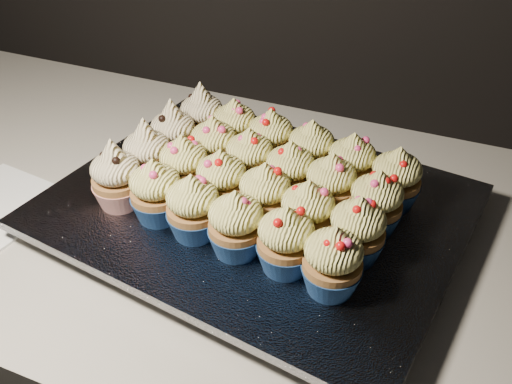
% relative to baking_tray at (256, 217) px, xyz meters
% --- Properties ---
extents(cabinet, '(2.40, 0.60, 0.86)m').
position_rel_baking_tray_xyz_m(cabinet, '(-0.21, 0.02, -0.48)').
color(cabinet, black).
rests_on(cabinet, ground).
extents(worktop, '(2.44, 0.64, 0.04)m').
position_rel_baking_tray_xyz_m(worktop, '(-0.21, 0.02, -0.03)').
color(worktop, beige).
rests_on(worktop, cabinet).
extents(baking_tray, '(0.50, 0.41, 0.02)m').
position_rel_baking_tray_xyz_m(baking_tray, '(0.00, 0.00, 0.00)').
color(baking_tray, black).
rests_on(baking_tray, worktop).
extents(foil_lining, '(0.55, 0.46, 0.01)m').
position_rel_baking_tray_xyz_m(foil_lining, '(0.00, 0.00, 0.02)').
color(foil_lining, silver).
rests_on(foil_lining, baking_tray).
extents(cupcake_0, '(0.06, 0.06, 0.10)m').
position_rel_baking_tray_xyz_m(cupcake_0, '(-0.16, -0.07, 0.06)').
color(cupcake_0, '#A72117').
rests_on(cupcake_0, foil_lining).
extents(cupcake_1, '(0.06, 0.06, 0.08)m').
position_rel_baking_tray_xyz_m(cupcake_1, '(-0.10, -0.07, 0.06)').
color(cupcake_1, navy).
rests_on(cupcake_1, foil_lining).
extents(cupcake_2, '(0.06, 0.06, 0.08)m').
position_rel_baking_tray_xyz_m(cupcake_2, '(-0.04, -0.08, 0.06)').
color(cupcake_2, navy).
rests_on(cupcake_2, foil_lining).
extents(cupcake_3, '(0.06, 0.06, 0.08)m').
position_rel_baking_tray_xyz_m(cupcake_3, '(0.01, -0.09, 0.06)').
color(cupcake_3, navy).
rests_on(cupcake_3, foil_lining).
extents(cupcake_4, '(0.06, 0.06, 0.08)m').
position_rel_baking_tray_xyz_m(cupcake_4, '(0.07, -0.10, 0.06)').
color(cupcake_4, navy).
rests_on(cupcake_4, foil_lining).
extents(cupcake_5, '(0.06, 0.06, 0.08)m').
position_rel_baking_tray_xyz_m(cupcake_5, '(0.13, -0.11, 0.06)').
color(cupcake_5, navy).
rests_on(cupcake_5, foil_lining).
extents(cupcake_6, '(0.06, 0.06, 0.10)m').
position_rel_baking_tray_xyz_m(cupcake_6, '(-0.15, -0.01, 0.06)').
color(cupcake_6, '#A72117').
rests_on(cupcake_6, foil_lining).
extents(cupcake_7, '(0.06, 0.06, 0.08)m').
position_rel_baking_tray_xyz_m(cupcake_7, '(-0.09, -0.01, 0.06)').
color(cupcake_7, navy).
rests_on(cupcake_7, foil_lining).
extents(cupcake_8, '(0.06, 0.06, 0.08)m').
position_rel_baking_tray_xyz_m(cupcake_8, '(-0.03, -0.02, 0.06)').
color(cupcake_8, navy).
rests_on(cupcake_8, foil_lining).
extents(cupcake_9, '(0.06, 0.06, 0.08)m').
position_rel_baking_tray_xyz_m(cupcake_9, '(0.02, -0.03, 0.06)').
color(cupcake_9, navy).
rests_on(cupcake_9, foil_lining).
extents(cupcake_10, '(0.06, 0.06, 0.08)m').
position_rel_baking_tray_xyz_m(cupcake_10, '(0.08, -0.04, 0.06)').
color(cupcake_10, navy).
rests_on(cupcake_10, foil_lining).
extents(cupcake_11, '(0.06, 0.06, 0.08)m').
position_rel_baking_tray_xyz_m(cupcake_11, '(0.14, -0.05, 0.06)').
color(cupcake_11, navy).
rests_on(cupcake_11, foil_lining).
extents(cupcake_12, '(0.06, 0.06, 0.10)m').
position_rel_baking_tray_xyz_m(cupcake_12, '(-0.14, 0.05, 0.06)').
color(cupcake_12, '#A72117').
rests_on(cupcake_12, foil_lining).
extents(cupcake_13, '(0.06, 0.06, 0.08)m').
position_rel_baking_tray_xyz_m(cupcake_13, '(-0.08, 0.04, 0.06)').
color(cupcake_13, navy).
rests_on(cupcake_13, foil_lining).
extents(cupcake_14, '(0.06, 0.06, 0.08)m').
position_rel_baking_tray_xyz_m(cupcake_14, '(-0.02, 0.03, 0.06)').
color(cupcake_14, navy).
rests_on(cupcake_14, foil_lining).
extents(cupcake_15, '(0.06, 0.06, 0.08)m').
position_rel_baking_tray_xyz_m(cupcake_15, '(0.03, 0.03, 0.06)').
color(cupcake_15, navy).
rests_on(cupcake_15, foil_lining).
extents(cupcake_16, '(0.06, 0.06, 0.08)m').
position_rel_baking_tray_xyz_m(cupcake_16, '(0.09, 0.02, 0.06)').
color(cupcake_16, navy).
rests_on(cupcake_16, foil_lining).
extents(cupcake_17, '(0.06, 0.06, 0.08)m').
position_rel_baking_tray_xyz_m(cupcake_17, '(0.15, 0.00, 0.06)').
color(cupcake_17, navy).
rests_on(cupcake_17, foil_lining).
extents(cupcake_18, '(0.06, 0.06, 0.10)m').
position_rel_baking_tray_xyz_m(cupcake_18, '(-0.13, 0.11, 0.06)').
color(cupcake_18, '#A72117').
rests_on(cupcake_18, foil_lining).
extents(cupcake_19, '(0.06, 0.06, 0.08)m').
position_rel_baking_tray_xyz_m(cupcake_19, '(-0.07, 0.10, 0.06)').
color(cupcake_19, navy).
rests_on(cupcake_19, foil_lining).
extents(cupcake_20, '(0.06, 0.06, 0.08)m').
position_rel_baking_tray_xyz_m(cupcake_20, '(-0.02, 0.09, 0.06)').
color(cupcake_20, navy).
rests_on(cupcake_20, foil_lining).
extents(cupcake_21, '(0.06, 0.06, 0.08)m').
position_rel_baking_tray_xyz_m(cupcake_21, '(0.04, 0.08, 0.06)').
color(cupcake_21, navy).
rests_on(cupcake_21, foil_lining).
extents(cupcake_22, '(0.06, 0.06, 0.08)m').
position_rel_baking_tray_xyz_m(cupcake_22, '(0.10, 0.07, 0.06)').
color(cupcake_22, navy).
rests_on(cupcake_22, foil_lining).
extents(cupcake_23, '(0.06, 0.06, 0.08)m').
position_rel_baking_tray_xyz_m(cupcake_23, '(0.16, 0.06, 0.06)').
color(cupcake_23, navy).
rests_on(cupcake_23, foil_lining).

